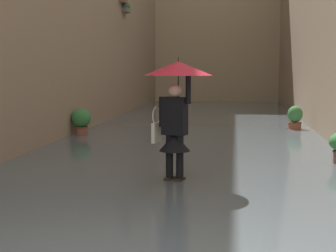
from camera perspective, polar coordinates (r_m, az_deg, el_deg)
The scene contains 6 objects.
ground_plane at distance 15.16m, azimuth 3.81°, elevation -0.36°, with size 60.00×60.00×0.00m, color gray.
flood_water at distance 15.15m, azimuth 3.81°, elevation -0.23°, with size 7.48×29.64×0.06m, color #515B60.
building_facade_far at distance 27.97m, azimuth 5.78°, elevation 13.75°, with size 10.28×1.80×10.64m, color tan.
person_wading at distance 7.75m, azimuth 1.00°, elevation 3.74°, with size 1.08×1.08×2.03m.
potted_plant_near_left at distance 15.13m, azimuth 14.54°, elevation 0.94°, with size 0.45×0.45×0.75m.
potted_plant_mid_right at distance 13.51m, azimuth -10.05°, elevation 0.61°, with size 0.53×0.53×0.77m.
Camera 1 is at (-1.04, 3.19, 1.84)m, focal length 52.46 mm.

